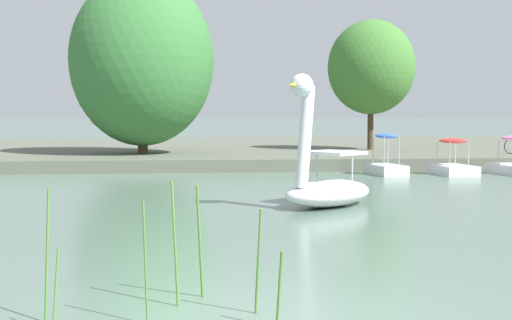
{
  "coord_description": "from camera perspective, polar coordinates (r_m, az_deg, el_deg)",
  "views": [
    {
      "loc": [
        -0.85,
        -7.68,
        2.37
      ],
      "look_at": [
        1.33,
        14.75,
        0.85
      ],
      "focal_mm": 48.32,
      "sensor_mm": 36.0,
      "label": 1
    }
  ],
  "objects": [
    {
      "name": "pedal_boat_red",
      "position": [
        27.78,
        15.94,
        -0.31
      ],
      "size": [
        1.51,
        2.16,
        1.41
      ],
      "color": "white",
      "rests_on": "ground_plane"
    },
    {
      "name": "tree_broadleaf_right",
      "position": [
        36.0,
        9.51,
        7.58
      ],
      "size": [
        6.17,
        6.16,
        6.64
      ],
      "color": "#423323",
      "rests_on": "shore_bank_far"
    },
    {
      "name": "tree_willow_overhanging",
      "position": [
        32.41,
        -9.43,
        8.12
      ],
      "size": [
        8.87,
        8.95,
        8.23
      ],
      "color": "#4C3823",
      "rests_on": "shore_bank_far"
    },
    {
      "name": "reed_clump_foreground",
      "position": [
        8.24,
        -7.89,
        -8.1
      ],
      "size": [
        3.33,
        1.46,
        1.55
      ],
      "color": "#4C7F33",
      "rests_on": "ground_plane"
    },
    {
      "name": "pedal_boat_blue",
      "position": [
        27.1,
        10.7,
        -0.26
      ],
      "size": [
        1.36,
        2.03,
        1.61
      ],
      "color": "white",
      "rests_on": "ground_plane"
    },
    {
      "name": "swan_boat",
      "position": [
        17.58,
        5.75,
        -1.74
      ],
      "size": [
        3.17,
        2.98,
        3.34
      ],
      "color": "white",
      "rests_on": "ground_plane"
    },
    {
      "name": "shore_bank_far",
      "position": [
        40.76,
        -4.34,
        0.89
      ],
      "size": [
        116.62,
        26.44,
        0.51
      ],
      "primitive_type": "cube",
      "color": "#5B6051",
      "rests_on": "ground_plane"
    }
  ]
}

